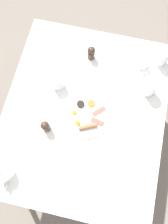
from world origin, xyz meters
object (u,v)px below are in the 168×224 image
at_px(teacup_with_saucer_left, 143,63).
at_px(spoon_for_tea, 112,52).
at_px(water_glass_tall, 151,88).
at_px(breakfast_plate, 86,116).
at_px(napkin_folded, 89,176).
at_px(teapot_near, 3,173).
at_px(pepper_grinder, 91,53).
at_px(water_glass_short, 163,57).
at_px(knife_by_plate, 128,134).
at_px(salt_grinder, 45,126).
at_px(wine_glass_spare, 57,82).
at_px(fork_by_plate, 119,90).

xyz_separation_m(teacup_with_saucer_left, spoon_for_tea, (0.21, -0.06, -0.03)).
distance_m(teacup_with_saucer_left, water_glass_tall, 0.19).
xyz_separation_m(breakfast_plate, teacup_with_saucer_left, (-0.29, -0.43, 0.02)).
height_order(breakfast_plate, napkin_folded, breakfast_plate).
bearing_deg(teapot_near, pepper_grinder, -45.05).
relative_size(teapot_near, pepper_grinder, 1.62).
relative_size(teapot_near, spoon_for_tea, 1.08).
bearing_deg(pepper_grinder, water_glass_short, -171.67).
relative_size(water_glass_tall, knife_by_plate, 0.68).
height_order(water_glass_tall, knife_by_plate, water_glass_tall).
bearing_deg(breakfast_plate, knife_by_plate, 168.31).
xyz_separation_m(water_glass_tall, napkin_folded, (0.26, 0.60, -0.06)).
bearing_deg(spoon_for_tea, salt_grinder, 64.53).
bearing_deg(knife_by_plate, water_glass_tall, -105.00).
bearing_deg(spoon_for_tea, wine_glass_spare, 47.07).
bearing_deg(spoon_for_tea, teapot_near, 64.00).
height_order(salt_grinder, napkin_folded, salt_grinder).
bearing_deg(wine_glass_spare, teapot_near, 75.88).
relative_size(pepper_grinder, napkin_folded, 0.49).
height_order(water_glass_tall, fork_by_plate, water_glass_tall).
bearing_deg(water_glass_short, napkin_folded, 69.50).
height_order(water_glass_short, spoon_for_tea, water_glass_short).
distance_m(salt_grinder, knife_by_plate, 0.50).
bearing_deg(teacup_with_saucer_left, pepper_grinder, 2.25).
relative_size(breakfast_plate, salt_grinder, 2.79).
height_order(salt_grinder, knife_by_plate, salt_grinder).
bearing_deg(wine_glass_spare, napkin_folded, 121.95).
bearing_deg(napkin_folded, salt_grinder, -34.89).
bearing_deg(wine_glass_spare, knife_by_plate, 156.34).
xyz_separation_m(water_glass_tall, spoon_for_tea, (0.28, -0.24, -0.06)).
distance_m(teapot_near, teacup_with_saucer_left, 1.10).
bearing_deg(spoon_for_tea, breakfast_plate, 81.32).
bearing_deg(wine_glass_spare, fork_by_plate, -171.78).
bearing_deg(fork_by_plate, teacup_with_saucer_left, -118.80).
xyz_separation_m(teacup_with_saucer_left, fork_by_plate, (0.11, 0.21, -0.03)).
relative_size(water_glass_short, knife_by_plate, 0.67).
bearing_deg(spoon_for_tea, pepper_grinder, 28.32).
height_order(water_glass_short, knife_by_plate, water_glass_short).
height_order(teapot_near, teacup_with_saucer_left, teapot_near).
distance_m(water_glass_tall, wine_glass_spare, 0.59).
distance_m(wine_glass_spare, pepper_grinder, 0.30).
relative_size(water_glass_short, wine_glass_spare, 1.27).
relative_size(teapot_near, napkin_folded, 0.80).
distance_m(wine_glass_spare, salt_grinder, 0.29).
xyz_separation_m(wine_glass_spare, napkin_folded, (-0.32, 0.51, -0.05)).
distance_m(pepper_grinder, fork_by_plate, 0.31).
bearing_deg(wine_glass_spare, breakfast_plate, 144.45).
xyz_separation_m(breakfast_plate, teapot_near, (0.38, 0.44, 0.04)).
xyz_separation_m(wine_glass_spare, knife_by_plate, (-0.50, 0.22, -0.05)).
bearing_deg(knife_by_plate, salt_grinder, 8.75).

